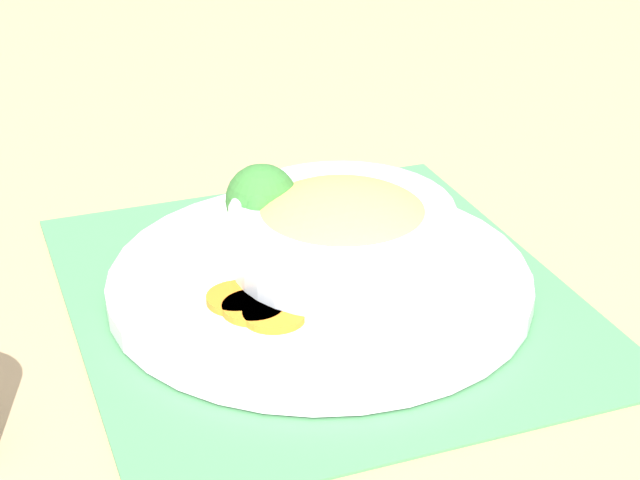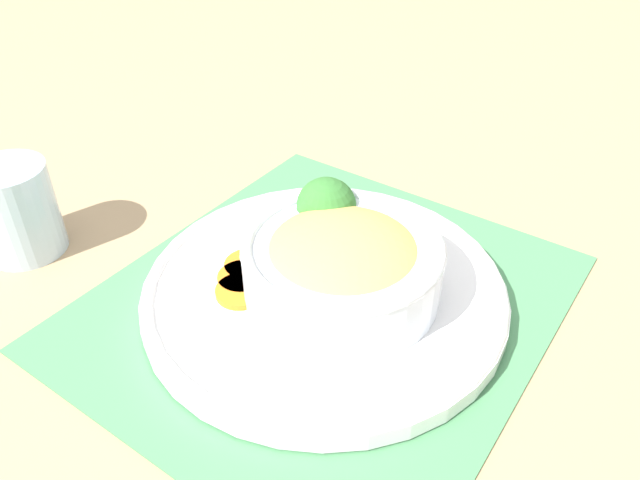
# 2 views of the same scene
# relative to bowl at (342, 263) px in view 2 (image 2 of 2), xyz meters

# --- Properties ---
(ground_plane) EXTENTS (4.00, 4.00, 0.00)m
(ground_plane) POSITION_rel_bowl_xyz_m (-0.00, 0.02, -0.05)
(ground_plane) COLOR tan
(placemat) EXTENTS (0.42, 0.38, 0.00)m
(placemat) POSITION_rel_bowl_xyz_m (-0.00, 0.02, -0.05)
(placemat) COLOR #4C8C59
(placemat) RESTS_ON ground_plane
(plate) EXTENTS (0.32, 0.32, 0.02)m
(plate) POSITION_rel_bowl_xyz_m (-0.00, 0.02, -0.04)
(plate) COLOR white
(plate) RESTS_ON placemat
(bowl) EXTENTS (0.17, 0.17, 0.07)m
(bowl) POSITION_rel_bowl_xyz_m (0.00, 0.00, 0.00)
(bowl) COLOR silver
(bowl) RESTS_ON plate
(broccoli_floret) EXTENTS (0.06, 0.06, 0.07)m
(broccoli_floret) POSITION_rel_bowl_xyz_m (0.05, 0.05, 0.01)
(broccoli_floret) COLOR #84AD5B
(broccoli_floret) RESTS_ON plate
(carrot_slice_near) EXTENTS (0.05, 0.05, 0.01)m
(carrot_slice_near) POSITION_rel_bowl_xyz_m (-0.02, 0.09, -0.03)
(carrot_slice_near) COLOR orange
(carrot_slice_near) RESTS_ON plate
(carrot_slice_middle) EXTENTS (0.05, 0.05, 0.01)m
(carrot_slice_middle) POSITION_rel_bowl_xyz_m (-0.04, 0.08, -0.03)
(carrot_slice_middle) COLOR orange
(carrot_slice_middle) RESTS_ON plate
(carrot_slice_far) EXTENTS (0.05, 0.05, 0.01)m
(carrot_slice_far) POSITION_rel_bowl_xyz_m (-0.05, 0.07, -0.03)
(carrot_slice_far) COLOR orange
(carrot_slice_far) RESTS_ON plate
(water_glass) EXTENTS (0.08, 0.08, 0.09)m
(water_glass) POSITION_rel_bowl_xyz_m (-0.10, 0.31, -0.01)
(water_glass) COLOR silver
(water_glass) RESTS_ON ground_plane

